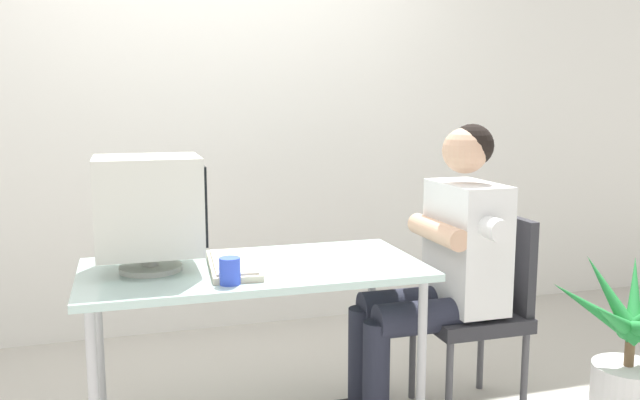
# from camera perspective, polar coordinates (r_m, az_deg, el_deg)

# --- Properties ---
(wall_back) EXTENTS (8.00, 0.10, 3.00)m
(wall_back) POSITION_cam_1_polar(r_m,az_deg,el_deg) (3.94, -5.57, 10.68)
(wall_back) COLOR silver
(wall_back) RESTS_ON ground_plane
(desk) EXTENTS (1.32, 0.66, 0.72)m
(desk) POSITION_cam_1_polar(r_m,az_deg,el_deg) (2.60, -5.76, -7.01)
(desk) COLOR #B7B7BC
(desk) RESTS_ON ground_plane
(crt_monitor) EXTENTS (0.40, 0.33, 0.44)m
(crt_monitor) POSITION_cam_1_polar(r_m,az_deg,el_deg) (2.54, -14.66, -0.54)
(crt_monitor) COLOR silver
(crt_monitor) RESTS_ON desk
(keyboard) EXTENTS (0.21, 0.46, 0.03)m
(keyboard) POSITION_cam_1_polar(r_m,az_deg,el_deg) (2.56, -7.60, -5.59)
(keyboard) COLOR beige
(keyboard) RESTS_ON desk
(office_chair) EXTENTS (0.41, 0.41, 0.87)m
(office_chair) POSITION_cam_1_polar(r_m,az_deg,el_deg) (2.97, 13.90, -8.58)
(office_chair) COLOR #4C4C51
(office_chair) RESTS_ON ground_plane
(person_seated) EXTENTS (0.73, 0.60, 1.26)m
(person_seated) POSITION_cam_1_polar(r_m,az_deg,el_deg) (2.82, 10.61, -5.36)
(person_seated) COLOR silver
(person_seated) RESTS_ON ground_plane
(potted_plant) EXTENTS (0.65, 0.60, 0.72)m
(potted_plant) POSITION_cam_1_polar(r_m,az_deg,el_deg) (3.08, 25.39, -12.34)
(potted_plant) COLOR silver
(potted_plant) RESTS_ON ground_plane
(desk_mug) EXTENTS (0.07, 0.09, 0.10)m
(desk_mug) POSITION_cam_1_polar(r_m,az_deg,el_deg) (2.34, -7.88, -6.13)
(desk_mug) COLOR blue
(desk_mug) RESTS_ON desk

